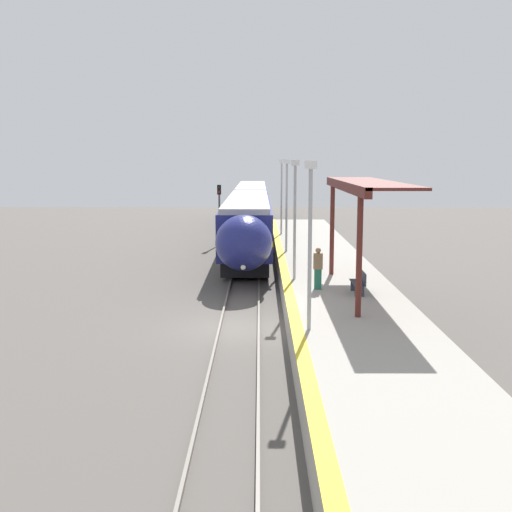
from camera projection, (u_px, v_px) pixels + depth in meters
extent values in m
plane|color=#56514C|center=(239.00, 329.00, 23.77)|extent=(120.00, 120.00, 0.00)
cube|color=slate|center=(220.00, 327.00, 23.76)|extent=(0.08, 90.00, 0.15)
cube|color=slate|center=(259.00, 327.00, 23.75)|extent=(0.08, 90.00, 0.15)
cube|color=black|center=(248.00, 247.00, 41.18)|extent=(2.50, 17.40, 0.84)
cube|color=navy|center=(248.00, 233.00, 41.05)|extent=(2.84, 18.91, 0.85)
cube|color=yellow|center=(248.00, 225.00, 40.97)|extent=(2.85, 18.91, 0.29)
cube|color=navy|center=(248.00, 212.00, 40.85)|extent=(2.84, 18.91, 1.29)
cube|color=black|center=(248.00, 213.00, 40.86)|extent=(2.86, 17.40, 0.71)
cube|color=#9E9EA3|center=(248.00, 200.00, 40.73)|extent=(2.55, 18.91, 0.30)
cylinder|color=black|center=(232.00, 268.00, 34.33)|extent=(0.12, 0.89, 0.89)
cylinder|color=black|center=(259.00, 268.00, 34.32)|extent=(0.12, 0.89, 0.89)
cylinder|color=black|center=(234.00, 261.00, 36.50)|extent=(0.12, 0.89, 0.89)
cylinder|color=black|center=(259.00, 261.00, 36.50)|extent=(0.12, 0.89, 0.89)
cylinder|color=black|center=(239.00, 240.00, 45.92)|extent=(0.12, 0.89, 0.89)
cylinder|color=black|center=(259.00, 240.00, 45.91)|extent=(0.12, 0.89, 0.89)
cylinder|color=black|center=(240.00, 236.00, 48.10)|extent=(0.12, 0.89, 0.89)
cylinder|color=black|center=(259.00, 236.00, 48.09)|extent=(0.12, 0.89, 0.89)
ellipsoid|color=navy|center=(244.00, 243.00, 30.47)|extent=(2.72, 3.39, 2.68)
ellipsoid|color=black|center=(244.00, 235.00, 29.98)|extent=(1.98, 1.98, 1.36)
sphere|color=#F9F4CC|center=(243.00, 267.00, 29.36)|extent=(0.24, 0.24, 0.24)
cube|color=black|center=(252.00, 218.00, 60.67)|extent=(2.50, 17.40, 0.84)
cube|color=navy|center=(252.00, 209.00, 60.54)|extent=(2.84, 18.91, 0.85)
cube|color=yellow|center=(252.00, 203.00, 60.45)|extent=(2.85, 18.91, 0.29)
cube|color=navy|center=(252.00, 195.00, 60.33)|extent=(2.84, 18.91, 1.29)
cube|color=black|center=(252.00, 195.00, 60.34)|extent=(2.86, 17.40, 0.71)
cube|color=#9E9EA3|center=(252.00, 186.00, 60.21)|extent=(2.55, 18.91, 0.30)
cylinder|color=black|center=(242.00, 228.00, 53.82)|extent=(0.12, 0.89, 0.89)
cylinder|color=black|center=(259.00, 228.00, 53.81)|extent=(0.12, 0.89, 0.89)
cylinder|color=black|center=(243.00, 225.00, 55.99)|extent=(0.12, 0.89, 0.89)
cylinder|color=black|center=(259.00, 225.00, 55.98)|extent=(0.12, 0.89, 0.89)
cylinder|color=black|center=(245.00, 216.00, 65.41)|extent=(0.12, 0.89, 0.89)
cylinder|color=black|center=(259.00, 216.00, 65.40)|extent=(0.12, 0.89, 0.89)
cylinder|color=black|center=(246.00, 214.00, 67.58)|extent=(0.12, 0.89, 0.89)
cylinder|color=black|center=(259.00, 214.00, 67.57)|extent=(0.12, 0.89, 0.89)
cube|color=#9E998E|center=(348.00, 315.00, 23.67)|extent=(4.61, 64.00, 1.03)
cube|color=yellow|center=(291.00, 302.00, 23.60)|extent=(0.40, 64.00, 0.01)
cube|color=#2D333D|center=(360.00, 291.00, 24.42)|extent=(0.36, 0.06, 0.42)
cube|color=#2D333D|center=(355.00, 285.00, 25.54)|extent=(0.36, 0.06, 0.42)
cube|color=#2D333D|center=(357.00, 283.00, 24.95)|extent=(0.44, 1.51, 0.03)
cube|color=#2D333D|center=(363.00, 277.00, 24.91)|extent=(0.04, 1.51, 0.44)
cube|color=#1E604C|center=(318.00, 279.00, 25.81)|extent=(0.28, 0.20, 0.82)
cube|color=#7F6647|center=(318.00, 261.00, 25.69)|extent=(0.36, 0.22, 0.65)
sphere|color=#936B4C|center=(318.00, 250.00, 25.63)|extent=(0.22, 0.22, 0.22)
cylinder|color=#59595E|center=(219.00, 220.00, 46.25)|extent=(0.14, 0.14, 3.68)
cube|color=black|center=(219.00, 190.00, 45.92)|extent=(0.28, 0.20, 0.70)
sphere|color=black|center=(219.00, 187.00, 45.79)|extent=(0.14, 0.14, 0.14)
sphere|color=red|center=(219.00, 192.00, 45.84)|extent=(0.14, 0.14, 0.14)
cylinder|color=#9E9EA3|center=(310.00, 251.00, 19.40)|extent=(0.12, 0.12, 4.92)
cube|color=silver|center=(311.00, 165.00, 19.01)|extent=(0.36, 0.20, 0.24)
cylinder|color=#9E9EA3|center=(295.00, 223.00, 27.73)|extent=(0.12, 0.12, 4.92)
cube|color=silver|center=(295.00, 163.00, 27.34)|extent=(0.36, 0.20, 0.24)
cylinder|color=#9E9EA3|center=(287.00, 208.00, 36.06)|extent=(0.12, 0.12, 4.92)
cube|color=silver|center=(287.00, 162.00, 35.67)|extent=(0.36, 0.20, 0.24)
cylinder|color=#9E9EA3|center=(281.00, 199.00, 44.39)|extent=(0.12, 0.12, 4.92)
cube|color=silver|center=(282.00, 161.00, 44.00)|extent=(0.36, 0.20, 0.24)
cylinder|color=#511E19|center=(359.00, 256.00, 21.04)|extent=(0.20, 0.20, 4.08)
cylinder|color=#511E19|center=(332.00, 230.00, 28.91)|extent=(0.20, 0.20, 4.08)
cube|color=#511E19|center=(345.00, 186.00, 24.65)|extent=(0.24, 10.96, 0.36)
cube|color=#511E19|center=(368.00, 183.00, 24.63)|extent=(2.00, 10.96, 0.10)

